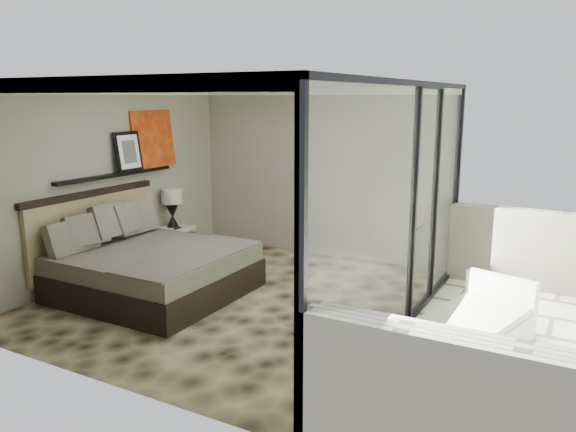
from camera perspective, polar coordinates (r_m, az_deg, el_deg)
The scene contains 13 objects.
floor at distance 7.60m, azimuth -5.19°, elevation -8.27°, with size 5.00×5.00×0.00m, color black.
ceiling at distance 7.14m, azimuth -5.62°, elevation 13.25°, with size 4.50×5.00×0.02m, color silver.
back_wall at distance 9.38m, azimuth 3.22°, elevation 4.46°, with size 4.50×0.02×2.80m, color gray.
left_wall at distance 8.69m, azimuth -17.72°, elevation 3.31°, with size 0.02×5.00×2.80m, color gray.
glass_wall at distance 6.27m, azimuth 11.85°, elevation 0.46°, with size 0.08×5.00×2.80m, color white.
terrace_slab at distance 6.47m, azimuth 24.41°, elevation -13.66°, with size 3.00×5.00×0.12m, color #BCB3A1.
picture_ledge at distance 8.70m, azimuth -17.01°, elevation 4.03°, with size 0.12×2.20×0.05m, color black.
bed at distance 7.90m, azimuth -13.99°, elevation -4.98°, with size 2.29×2.21×1.27m.
nightstand at distance 9.54m, azimuth -11.23°, elevation -2.76°, with size 0.47×0.47×0.47m, color black.
table_lamp at distance 9.42m, azimuth -11.72°, elevation 1.34°, with size 0.35×0.35×0.63m.
abstract_canvas at distance 9.26m, azimuth -13.55°, elevation 7.63°, with size 0.04×0.90×0.90m, color #B8410F.
framed_print at distance 8.79m, azimuth -15.92°, elevation 6.31°, with size 0.03×0.50×0.60m, color black.
lounger at distance 6.40m, azimuth 18.08°, elevation -10.92°, with size 1.20×1.78×0.64m.
Camera 1 is at (4.03, -5.88, 2.63)m, focal length 35.00 mm.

